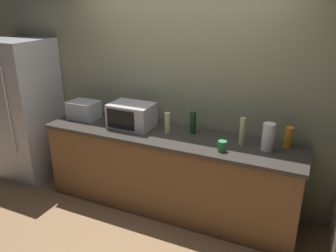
% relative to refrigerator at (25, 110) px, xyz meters
% --- Properties ---
extents(ground_plane, '(8.00, 8.00, 0.00)m').
position_rel_refrigerator_xyz_m(ground_plane, '(2.05, -0.40, -0.90)').
color(ground_plane, '#93704C').
extents(back_wall, '(6.40, 0.10, 2.70)m').
position_rel_refrigerator_xyz_m(back_wall, '(2.05, 0.41, 0.45)').
color(back_wall, gray).
rests_on(back_wall, ground_plane).
extents(counter_run, '(2.84, 0.64, 0.90)m').
position_rel_refrigerator_xyz_m(counter_run, '(2.05, 0.00, -0.45)').
color(counter_run, brown).
rests_on(counter_run, ground_plane).
extents(refrigerator, '(0.72, 0.73, 1.80)m').
position_rel_refrigerator_xyz_m(refrigerator, '(0.00, 0.00, 0.00)').
color(refrigerator, '#B7BABF').
rests_on(refrigerator, ground_plane).
extents(microwave, '(0.48, 0.35, 0.27)m').
position_rel_refrigerator_xyz_m(microwave, '(1.58, 0.05, 0.13)').
color(microwave, '#B7BABF').
rests_on(microwave, counter_run).
extents(toaster_oven, '(0.34, 0.26, 0.21)m').
position_rel_refrigerator_xyz_m(toaster_oven, '(0.91, 0.06, 0.10)').
color(toaster_oven, '#B7BABF').
rests_on(toaster_oven, counter_run).
extents(paper_towel_roll, '(0.12, 0.12, 0.27)m').
position_rel_refrigerator_xyz_m(paper_towel_roll, '(3.07, 0.05, 0.13)').
color(paper_towel_roll, white).
rests_on(paper_towel_roll, counter_run).
extents(bottle_hand_soap, '(0.06, 0.06, 0.23)m').
position_rel_refrigerator_xyz_m(bottle_hand_soap, '(2.02, 0.04, 0.12)').
color(bottle_hand_soap, beige).
rests_on(bottle_hand_soap, counter_run).
extents(bottle_wine, '(0.06, 0.06, 0.25)m').
position_rel_refrigerator_xyz_m(bottle_wine, '(2.27, 0.16, 0.12)').
color(bottle_wine, '#1E3F19').
rests_on(bottle_wine, counter_run).
extents(bottle_dish_soap, '(0.08, 0.08, 0.21)m').
position_rel_refrigerator_xyz_m(bottle_dish_soap, '(3.24, 0.20, 0.10)').
color(bottle_dish_soap, orange).
rests_on(bottle_dish_soap, counter_run).
extents(bottle_vinegar, '(0.06, 0.06, 0.28)m').
position_rel_refrigerator_xyz_m(bottle_vinegar, '(2.82, 0.08, 0.14)').
color(bottle_vinegar, beige).
rests_on(bottle_vinegar, counter_run).
extents(mug_green, '(0.09, 0.09, 0.10)m').
position_rel_refrigerator_xyz_m(mug_green, '(2.69, -0.15, 0.05)').
color(mug_green, '#2D8C47').
rests_on(mug_green, counter_run).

